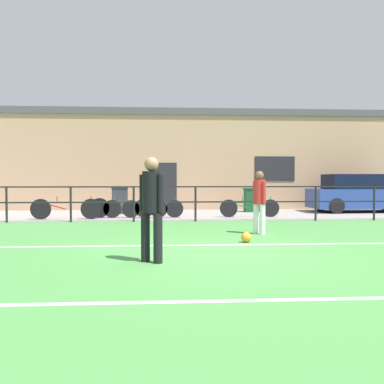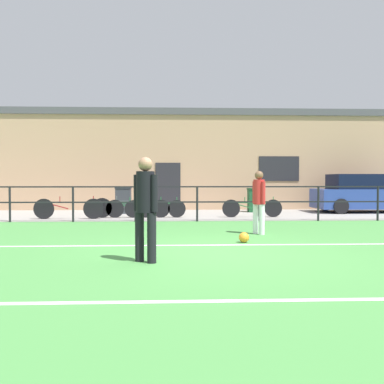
{
  "view_description": "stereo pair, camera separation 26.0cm",
  "coord_description": "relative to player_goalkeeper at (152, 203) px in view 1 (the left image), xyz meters",
  "views": [
    {
      "loc": [
        -1.01,
        -7.78,
        1.37
      ],
      "look_at": [
        -0.27,
        3.63,
        1.03
      ],
      "focal_mm": 39.8,
      "sensor_mm": 36.0,
      "label": 1
    },
    {
      "loc": [
        -0.75,
        -7.79,
        1.37
      ],
      "look_at": [
        -0.27,
        3.63,
        1.03
      ],
      "focal_mm": 39.8,
      "sensor_mm": 36.0,
      "label": 2
    }
  ],
  "objects": [
    {
      "name": "soccer_ball_spare",
      "position": [
        1.98,
        2.1,
        -0.87
      ],
      "size": [
        0.22,
        0.22,
        0.22
      ],
      "primitive_type": "sphere",
      "color": "orange",
      "rests_on": "ground"
    },
    {
      "name": "pavement_strip",
      "position": [
        1.22,
        9.28,
        -0.97
      ],
      "size": [
        48.0,
        5.0,
        0.02
      ],
      "primitive_type": "cube",
      "color": "gray",
      "rests_on": "ground"
    },
    {
      "name": "clubhouse_facade",
      "position": [
        1.22,
        12.98,
        1.28
      ],
      "size": [
        28.0,
        2.56,
        4.51
      ],
      "color": "tan",
      "rests_on": "ground"
    },
    {
      "name": "ground",
      "position": [
        1.22,
        0.78,
        -1.0
      ],
      "size": [
        60.0,
        44.0,
        0.04
      ],
      "primitive_type": "cube",
      "color": "#478C42"
    },
    {
      "name": "bicycle_parked_2",
      "position": [
        3.25,
        7.98,
        -0.63
      ],
      "size": [
        2.14,
        0.04,
        0.73
      ],
      "color": "black",
      "rests_on": "pavement_strip"
    },
    {
      "name": "bicycle_parked_4",
      "position": [
        -3.12,
        7.58,
        -0.6
      ],
      "size": [
        2.37,
        0.04,
        0.78
      ],
      "color": "black",
      "rests_on": "pavement_strip"
    },
    {
      "name": "parked_car_red",
      "position": [
        8.35,
        10.14,
        -0.22
      ],
      "size": [
        4.25,
        1.91,
        1.56
      ],
      "color": "#28428E",
      "rests_on": "pavement_strip"
    },
    {
      "name": "bicycle_parked_3",
      "position": [
        -0.81,
        7.98,
        -0.63
      ],
      "size": [
        2.25,
        0.04,
        0.73
      ],
      "color": "black",
      "rests_on": "pavement_strip"
    },
    {
      "name": "trash_bin_1",
      "position": [
        -1.53,
        9.85,
        -0.43
      ],
      "size": [
        0.61,
        0.52,
        1.07
      ],
      "color": "#33383D",
      "rests_on": "pavement_strip"
    },
    {
      "name": "player_striker",
      "position": [
        2.58,
        3.49,
        -0.09
      ],
      "size": [
        0.28,
        0.39,
        1.58
      ],
      "rotation": [
        0.0,
        0.0,
        5.24
      ],
      "color": "white",
      "rests_on": "ground"
    },
    {
      "name": "player_goalkeeper",
      "position": [
        0.0,
        0.0,
        0.0
      ],
      "size": [
        0.41,
        0.32,
        1.73
      ],
      "rotation": [
        0.0,
        0.0,
        2.52
      ],
      "color": "black",
      "rests_on": "ground"
    },
    {
      "name": "field_line_hash",
      "position": [
        1.22,
        -2.29,
        -0.98
      ],
      "size": [
        36.0,
        0.11,
        0.0
      ],
      "primitive_type": "cube",
      "color": "white",
      "rests_on": "ground"
    },
    {
      "name": "perimeter_fence",
      "position": [
        1.22,
        6.78,
        -0.24
      ],
      "size": [
        36.07,
        0.07,
        1.15
      ],
      "color": "black",
      "rests_on": "ground"
    },
    {
      "name": "bicycle_parked_0",
      "position": [
        -0.2,
        7.98,
        -0.64
      ],
      "size": [
        2.15,
        0.04,
        0.72
      ],
      "color": "black",
      "rests_on": "pavement_strip"
    },
    {
      "name": "bicycle_parked_1",
      "position": [
        -1.27,
        7.98,
        -0.6
      ],
      "size": [
        2.27,
        0.04,
        0.79
      ],
      "color": "black",
      "rests_on": "pavement_strip"
    },
    {
      "name": "trash_bin_0",
      "position": [
        3.84,
        10.44,
        -0.47
      ],
      "size": [
        0.64,
        0.54,
        0.99
      ],
      "color": "#194C28",
      "rests_on": "pavement_strip"
    },
    {
      "name": "field_line_touchline",
      "position": [
        1.22,
        1.77,
        -0.98
      ],
      "size": [
        36.0,
        0.11,
        0.0
      ],
      "primitive_type": "cube",
      "color": "white",
      "rests_on": "ground"
    },
    {
      "name": "spectator_child",
      "position": [
        -0.49,
        8.79,
        -0.25
      ],
      "size": [
        0.33,
        0.22,
        1.26
      ],
      "rotation": [
        0.0,
        0.0,
        2.77
      ],
      "color": "#232D4C",
      "rests_on": "pavement_strip"
    }
  ]
}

